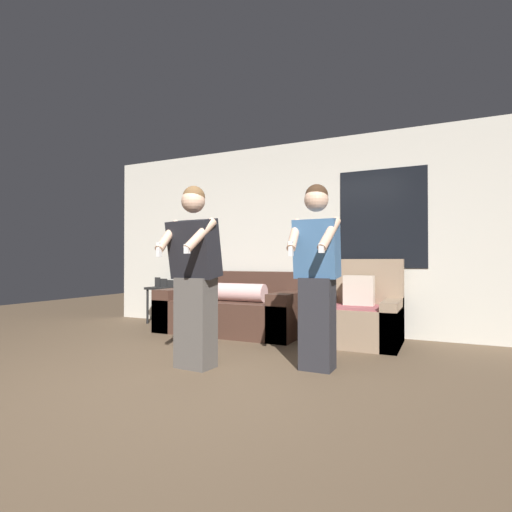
# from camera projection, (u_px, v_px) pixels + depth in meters

# --- Properties ---
(ground_plane) EXTENTS (14.00, 14.00, 0.00)m
(ground_plane) POSITION_uv_depth(u_px,v_px,m) (154.00, 395.00, 2.95)
(ground_plane) COLOR brown
(wall_back) EXTENTS (6.42, 0.07, 2.70)m
(wall_back) POSITION_uv_depth(u_px,v_px,m) (296.00, 236.00, 5.76)
(wall_back) COLOR beige
(wall_back) RESTS_ON ground_plane
(couch) EXTENTS (2.00, 0.99, 0.84)m
(couch) POSITION_uv_depth(u_px,v_px,m) (233.00, 310.00, 5.58)
(couch) COLOR #472D23
(couch) RESTS_ON ground_plane
(armchair) EXTENTS (0.98, 0.89, 1.02)m
(armchair) POSITION_uv_depth(u_px,v_px,m) (359.00, 316.00, 4.83)
(armchair) COLOR #937A60
(armchair) RESTS_ON ground_plane
(side_table) EXTENTS (0.43, 0.44, 0.73)m
(side_table) POSITION_uv_depth(u_px,v_px,m) (164.00, 292.00, 6.41)
(side_table) COLOR black
(side_table) RESTS_ON ground_plane
(person_left) EXTENTS (0.51, 0.51, 1.69)m
(person_left) POSITION_uv_depth(u_px,v_px,m) (194.00, 276.00, 3.72)
(person_left) COLOR #56514C
(person_left) RESTS_ON ground_plane
(person_right) EXTENTS (0.46, 0.47, 1.70)m
(person_right) POSITION_uv_depth(u_px,v_px,m) (317.00, 274.00, 3.65)
(person_right) COLOR #28282D
(person_right) RESTS_ON ground_plane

